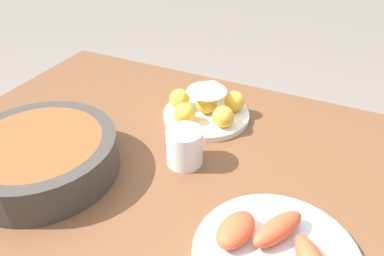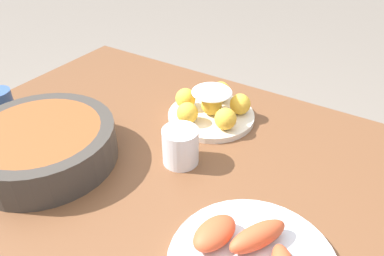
{
  "view_description": "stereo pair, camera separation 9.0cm",
  "coord_description": "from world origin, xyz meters",
  "px_view_note": "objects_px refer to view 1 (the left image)",
  "views": [
    {
      "loc": [
        -0.31,
        0.55,
        1.3
      ],
      "look_at": [
        0.01,
        -0.11,
        0.79
      ],
      "focal_mm": 35.0,
      "sensor_mm": 36.0,
      "label": 1
    },
    {
      "loc": [
        -0.38,
        0.51,
        1.3
      ],
      "look_at": [
        0.01,
        -0.11,
        0.79
      ],
      "focal_mm": 35.0,
      "sensor_mm": 36.0,
      "label": 2
    }
  ],
  "objects_px": {
    "cake_plate": "(207,107)",
    "seafood_platter": "(275,255)",
    "serving_bowl": "(41,155)",
    "dining_table": "(176,203)",
    "cup_near": "(185,147)"
  },
  "relations": [
    {
      "from": "dining_table",
      "to": "cup_near",
      "type": "relative_size",
      "value": 14.45
    },
    {
      "from": "dining_table",
      "to": "seafood_platter",
      "type": "xyz_separation_m",
      "value": [
        -0.26,
        0.14,
        0.12
      ]
    },
    {
      "from": "serving_bowl",
      "to": "seafood_platter",
      "type": "height_order",
      "value": "serving_bowl"
    },
    {
      "from": "dining_table",
      "to": "cake_plate",
      "type": "xyz_separation_m",
      "value": [
        0.02,
        -0.23,
        0.14
      ]
    },
    {
      "from": "cake_plate",
      "to": "cup_near",
      "type": "bearing_deg",
      "value": 98.96
    },
    {
      "from": "cake_plate",
      "to": "serving_bowl",
      "type": "bearing_deg",
      "value": 56.4
    },
    {
      "from": "cake_plate",
      "to": "cup_near",
      "type": "xyz_separation_m",
      "value": [
        -0.03,
        0.19,
        0.01
      ]
    },
    {
      "from": "cup_near",
      "to": "cake_plate",
      "type": "bearing_deg",
      "value": -81.04
    },
    {
      "from": "dining_table",
      "to": "seafood_platter",
      "type": "relative_size",
      "value": 4.29
    },
    {
      "from": "serving_bowl",
      "to": "cup_near",
      "type": "bearing_deg",
      "value": -148.61
    },
    {
      "from": "serving_bowl",
      "to": "cup_near",
      "type": "height_order",
      "value": "cup_near"
    },
    {
      "from": "cake_plate",
      "to": "seafood_platter",
      "type": "distance_m",
      "value": 0.46
    },
    {
      "from": "dining_table",
      "to": "serving_bowl",
      "type": "distance_m",
      "value": 0.32
    },
    {
      "from": "cake_plate",
      "to": "seafood_platter",
      "type": "relative_size",
      "value": 0.8
    },
    {
      "from": "dining_table",
      "to": "seafood_platter",
      "type": "distance_m",
      "value": 0.32
    }
  ]
}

